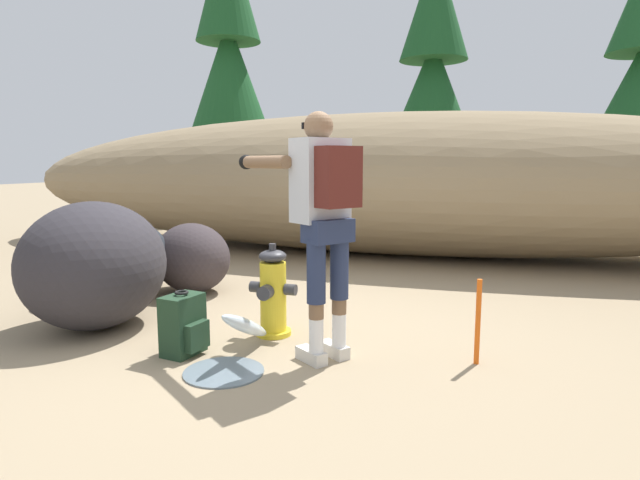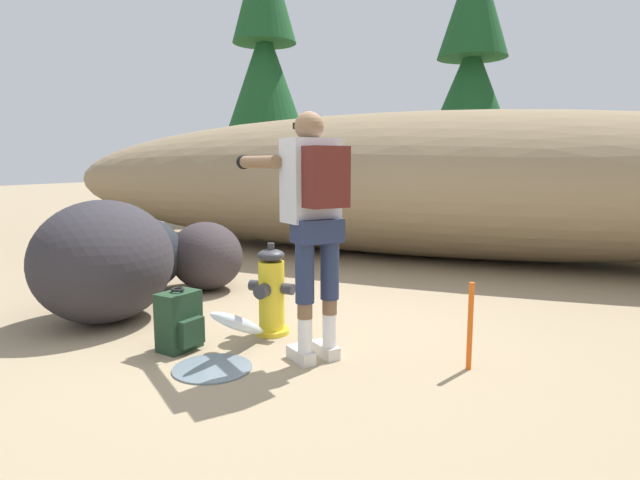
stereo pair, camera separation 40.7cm
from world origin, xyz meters
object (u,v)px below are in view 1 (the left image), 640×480
at_px(boulder_mid, 192,258).
at_px(survey_stake, 478,322).
at_px(fire_hydrant, 273,294).
at_px(boulder_small, 94,265).
at_px(boulder_large, 116,258).
at_px(utility_worker, 321,204).
at_px(spare_backpack, 184,325).

height_order(boulder_mid, survey_stake, boulder_mid).
relative_size(boulder_mid, survey_stake, 1.51).
bearing_deg(fire_hydrant, boulder_small, -169.33).
relative_size(boulder_small, survey_stake, 2.13).
bearing_deg(survey_stake, boulder_large, 168.77).
bearing_deg(fire_hydrant, utility_worker, -34.74).
distance_m(fire_hydrant, survey_stake, 1.59).
bearing_deg(survey_stake, fire_hydrant, 175.37).
relative_size(fire_hydrant, boulder_small, 0.59).
bearing_deg(fire_hydrant, boulder_mid, 142.82).
relative_size(spare_backpack, survey_stake, 0.78).
relative_size(boulder_large, boulder_mid, 1.18).
distance_m(spare_backpack, boulder_large, 1.96).
bearing_deg(boulder_small, survey_stake, 2.85).
distance_m(utility_worker, boulder_mid, 2.51).
xyz_separation_m(boulder_large, survey_stake, (3.58, -0.71, -0.12)).
relative_size(boulder_large, survey_stake, 1.78).
bearing_deg(utility_worker, boulder_small, 32.69).
bearing_deg(survey_stake, boulder_mid, 158.26).
relative_size(utility_worker, spare_backpack, 3.68).
relative_size(utility_worker, boulder_small, 1.35).
xyz_separation_m(spare_backpack, boulder_mid, (-0.96, 1.67, 0.16)).
bearing_deg(boulder_small, utility_worker, -2.39).
bearing_deg(utility_worker, fire_hydrant, 0.35).
xyz_separation_m(spare_backpack, survey_stake, (2.03, 0.48, 0.08)).
height_order(boulder_large, boulder_mid, boulder_large).
relative_size(fire_hydrant, utility_worker, 0.43).
xyz_separation_m(utility_worker, boulder_mid, (-1.93, 1.43, -0.73)).
height_order(utility_worker, boulder_large, utility_worker).
bearing_deg(spare_backpack, boulder_mid, 127.99).
relative_size(utility_worker, boulder_large, 1.62).
bearing_deg(survey_stake, spare_backpack, -166.78).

